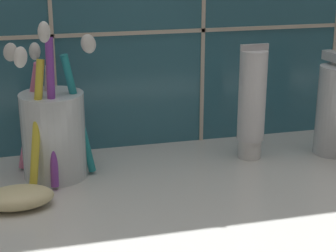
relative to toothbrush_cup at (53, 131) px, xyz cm
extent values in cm
cube|color=silver|center=(18.74, -9.66, -6.71)|extent=(78.97, 36.25, 2.00)
cube|color=beige|center=(18.74, 7.87, 9.76)|extent=(88.97, 0.24, 0.50)
cylinder|color=silver|center=(0.07, 0.05, -0.61)|extent=(7.43, 7.43, 10.20)
cylinder|color=teal|center=(3.03, -0.51, 1.84)|extent=(3.57, 1.13, 14.47)
ellipsoid|color=white|center=(4.54, -0.41, 10.07)|extent=(2.14, 1.43, 2.47)
cylinder|color=white|center=(-0.53, 2.62, 1.09)|extent=(2.46, 4.79, 13.08)
ellipsoid|color=white|center=(-1.30, 4.76, 8.55)|extent=(1.99, 2.56, 2.60)
cylinder|color=pink|center=(-2.48, 2.02, 1.27)|extent=(3.91, 2.78, 13.37)
ellipsoid|color=white|center=(-4.05, 2.93, 8.92)|extent=(2.51, 2.20, 2.53)
cylinder|color=yellow|center=(-1.80, -2.79, 1.70)|extent=(3.14, 4.67, 14.27)
ellipsoid|color=white|center=(-2.92, -4.79, 9.77)|extent=(2.22, 2.58, 2.58)
cylinder|color=purple|center=(-0.05, -2.41, 2.88)|extent=(1.59, 4.15, 16.55)
ellipsoid|color=white|center=(-0.36, -4.18, 12.15)|extent=(1.64, 2.27, 2.48)
cylinder|color=white|center=(24.81, 0.05, -4.45)|extent=(2.95, 2.95, 2.52)
cylinder|color=white|center=(24.81, 0.05, 2.54)|extent=(3.47, 3.47, 11.47)
cube|color=silver|center=(24.81, 0.05, 8.68)|extent=(3.64, 0.36, 0.80)
cylinder|color=silver|center=(35.97, -1.23, 0.14)|extent=(4.90, 4.90, 11.70)
ellipsoid|color=beige|center=(-4.36, -7.46, -4.59)|extent=(7.56, 4.74, 2.25)
camera|label=1|loc=(-2.36, -63.23, 21.08)|focal=60.00mm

